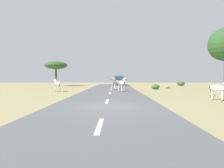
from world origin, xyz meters
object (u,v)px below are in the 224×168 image
Objects in this scene: rock_0 at (212,95)px; tree_1 at (56,65)px; bush_0 at (155,87)px; bush_1 at (181,83)px; zebra_1 at (57,84)px; zebra_3 at (117,82)px; zebra_2 at (219,88)px; car_0 at (119,81)px; rock_1 at (167,87)px; zebra_0 at (122,83)px.

tree_1 is at bearing 134.85° from rock_0.
bush_0 is 2.62× the size of rock_0.
bush_1 is at bearing 77.39° from rock_0.
zebra_1 is 7.31m from zebra_3.
zebra_3 is (-6.67, 11.20, 0.09)m from zebra_2.
tree_1 is 3.08× the size of bush_1.
rock_0 is at bearing 109.67° from car_0.
bush_0 is (15.41, -8.20, -3.26)m from tree_1.
zebra_2 is 1.26× the size of bush_0.
zebra_3 reaches higher than rock_1.
zebra_1 is at bearing 158.89° from rock_0.
zebra_3 is at bearing 129.82° from rock_0.
zebra_1 is at bearing -76.14° from zebra_2.
rock_0 is at bearing 176.29° from zebra_3.
bush_1 is (11.46, 15.30, -0.52)m from zebra_0.
rock_1 is at bearing -19.42° from tree_1.
zebra_1 is at bearing -159.06° from bush_0.
zebra_2 is at bearing 167.26° from zebra_3.
rock_0 is at bearing -45.15° from tree_1.
rock_0 is at bearing -102.61° from bush_1.
zebra_0 is 2.30× the size of rock_1.
zebra_1 is 17.40m from car_0.
car_0 reaches higher than zebra_3.
zebra_0 is 19.12m from bush_1.
car_0 reaches higher than rock_0.
zebra_1 reaches higher than rock_0.
zebra_0 is at bearing 91.68° from car_0.
zebra_2 is at bearing -107.45° from rock_0.
car_0 is 22.34m from rock_0.
zebra_2 is at bearing 101.41° from zebra_0.
zebra_2 is at bearing -49.82° from tree_1.
zebra_3 is at bearing -13.92° from zebra_1.
rock_0 is (2.39, -9.69, -0.18)m from bush_0.
bush_1 is at bearing 6.56° from tree_1.
car_0 is 12.41m from bush_0.
car_0 is 3.16× the size of bush_1.
zebra_1 is at bearing -140.51° from bush_1.
zebra_3 is 2.21× the size of rock_1.
car_0 is (-6.08, 23.58, 0.04)m from zebra_2.
zebra_2 reaches higher than rock_1.
tree_1 reaches higher than zebra_3.
zebra_3 is 11.59m from rock_0.
zebra_1 is 14.79m from rock_0.
zebra_0 is 0.35× the size of tree_1.
bush_0 is 1.67× the size of rock_1.
bush_1 is (11.39, -0.80, -0.43)m from car_0.
zebra_1 is at bearing -154.64° from rock_1.
tree_1 is (-10.39, 9.01, 2.69)m from zebra_3.
car_0 is at bearing -118.23° from zebra_0.
car_0 reaches higher than rock_1.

